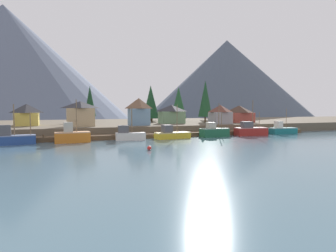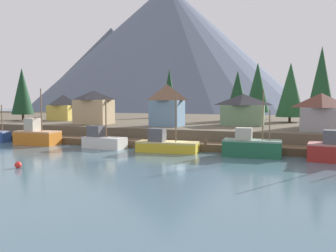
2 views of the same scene
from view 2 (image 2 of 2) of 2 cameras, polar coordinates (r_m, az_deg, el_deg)
ground_plane at (r=67.60m, az=7.07°, el=-2.09°), size 400.00×400.00×1.00m
dock at (r=50.28m, az=2.22°, el=-3.12°), size 80.00×4.00×1.60m
shoreline_bank at (r=79.11m, az=9.14°, el=0.10°), size 400.00×56.00×2.50m
mountain_west_peak at (r=231.02m, az=-9.20°, el=9.12°), size 102.97×102.97×52.94m
mountain_central_peak at (r=211.06m, az=-0.10°, el=12.58°), size 162.41×162.41×74.53m
fishing_boat_orange at (r=58.28m, az=-20.66°, el=-1.50°), size 6.88×3.35×8.72m
fishing_boat_white at (r=51.38m, az=-10.59°, el=-2.35°), size 6.56×3.22×7.29m
fishing_boat_yellow at (r=46.84m, az=-0.39°, el=-3.04°), size 8.42×3.58×7.82m
fishing_boat_green at (r=44.24m, az=13.44°, el=-3.30°), size 7.13×3.25×8.22m
house_yellow at (r=80.00m, az=-16.73°, el=2.97°), size 5.88×4.92×5.61m
house_grey at (r=54.49m, az=23.72°, el=2.16°), size 5.91×4.78×5.48m
house_green at (r=62.73m, az=12.14°, el=2.69°), size 7.43×4.89×5.53m
house_tan at (r=66.37m, az=-12.06°, el=3.06°), size 6.80×4.64×6.18m
house_blue at (r=59.47m, az=-0.16°, el=3.50°), size 5.38×4.37×7.16m
conifer_near_left at (r=64.55m, az=23.78°, el=6.75°), size 4.49×4.49×13.51m
conifer_near_right at (r=83.01m, az=-22.74°, el=5.27°), size 4.72×4.72×11.42m
conifer_mid_left at (r=74.46m, az=19.39°, el=5.62°), size 5.55×5.55×11.97m
conifer_back_left at (r=83.81m, az=14.43°, el=6.12°), size 5.59×5.59×13.08m
conifer_back_right at (r=73.83m, az=11.30°, el=5.30°), size 4.80×4.80×10.50m
conifer_centre at (r=88.67m, az=0.21°, el=5.97°), size 3.89×3.89×12.25m
channel_buoy at (r=39.11m, az=-23.32°, el=-5.86°), size 0.70×0.70×0.70m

